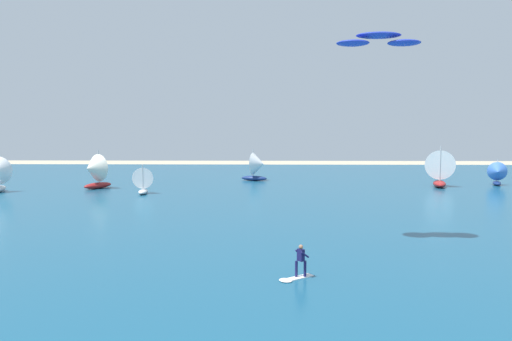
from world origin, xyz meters
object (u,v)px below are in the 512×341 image
sailboat_mid_right (497,174)px  sailboat_leading (258,166)px  kite (378,40)px  sailboat_near_shore (440,168)px  sailboat_outermost (144,180)px  kitesurfer (298,266)px  sailboat_far_left (94,171)px

sailboat_mid_right → sailboat_leading: bearing=170.7°
kite → sailboat_near_shore: bearing=63.6°
sailboat_near_shore → sailboat_leading: size_ratio=1.16×
sailboat_leading → kite: bearing=-78.0°
sailboat_mid_right → sailboat_outermost: 46.31m
kitesurfer → sailboat_leading: 45.63m
sailboat_near_shore → kitesurfer: bearing=-118.6°
kitesurfer → sailboat_far_left: bearing=123.4°
sailboat_mid_right → sailboat_leading: size_ratio=0.76×
sailboat_outermost → kite: bearing=-48.7°
sailboat_far_left → sailboat_leading: size_ratio=1.06×
sailboat_outermost → sailboat_leading: (13.09, 14.30, 0.56)m
sailboat_far_left → sailboat_mid_right: 53.07m
sailboat_far_left → sailboat_mid_right: size_ratio=1.39×
sailboat_mid_right → kitesurfer: bearing=-126.3°
kitesurfer → sailboat_far_left: 42.39m
sailboat_mid_right → sailboat_near_shore: bearing=-171.7°
sailboat_mid_right → sailboat_outermost: (-45.43, -9.01, -0.04)m
sailboat_mid_right → sailboat_outermost: bearing=-168.8°
kitesurfer → sailboat_far_left: (-23.34, 35.35, 1.65)m
sailboat_outermost → sailboat_leading: bearing=47.5°
sailboat_mid_right → sailboat_leading: 32.77m
sailboat_far_left → sailboat_near_shore: sailboat_near_shore is taller
kitesurfer → kite: (5.38, 6.99, 12.33)m
sailboat_leading → sailboat_near_shore: bearing=-15.0°
sailboat_outermost → sailboat_leading: 19.39m
kite → sailboat_far_left: (-28.72, 28.36, -10.68)m
sailboat_far_left → sailboat_outermost: sailboat_far_left is taller
kitesurfer → sailboat_mid_right: sailboat_mid_right is taller
sailboat_outermost → sailboat_near_shore: 38.05m
sailboat_far_left → sailboat_near_shore: bearing=4.7°
sailboat_near_shore → sailboat_far_left: bearing=-175.3°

